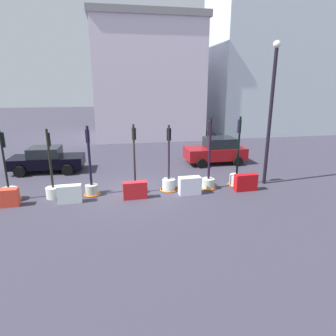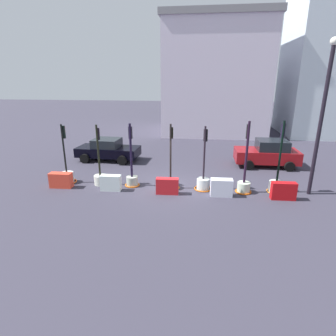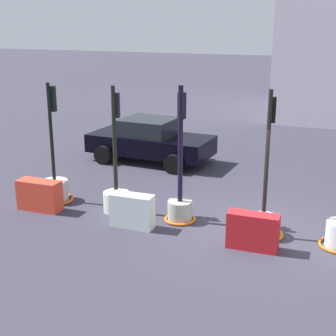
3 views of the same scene
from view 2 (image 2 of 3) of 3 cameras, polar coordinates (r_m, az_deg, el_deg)
ground_plane at (r=14.55m, az=0.05°, el=-3.90°), size 120.00×120.00×0.00m
traffic_light_0 at (r=15.98m, az=-20.27°, el=-1.26°), size 0.99×0.99×3.21m
traffic_light_1 at (r=15.12m, az=-13.92°, el=-1.36°), size 0.67×0.67×3.24m
traffic_light_2 at (r=14.62m, az=-7.52°, el=-1.39°), size 0.78×0.78×3.32m
traffic_light_3 at (r=14.20m, az=0.53°, el=-2.42°), size 0.94×0.94×3.35m
traffic_light_4 at (r=14.18m, az=7.34°, el=-2.43°), size 0.91×0.91×3.27m
traffic_light_5 at (r=14.15m, az=15.55°, el=-2.46°), size 0.81×0.81×3.57m
traffic_light_6 at (r=14.73m, az=21.64°, el=-2.78°), size 0.88×0.88×3.59m
construction_barrier_0 at (r=15.39m, az=-21.36°, el=-2.37°), size 1.16×0.49×0.79m
construction_barrier_1 at (r=14.23m, az=-11.82°, el=-3.05°), size 1.04×0.43×0.81m
construction_barrier_2 at (r=13.54m, az=-0.14°, el=-3.78°), size 1.11×0.42×0.80m
construction_barrier_3 at (r=13.54m, az=11.04°, el=-4.02°), size 1.06×0.51×0.86m
construction_barrier_4 at (r=14.01m, az=22.87°, el=-4.42°), size 1.14×0.42×0.84m
car_red_compact at (r=18.93m, az=19.99°, el=2.89°), size 3.98×2.30×1.73m
car_black_sedan at (r=19.60m, az=-12.36°, el=3.75°), size 4.33×2.38×1.51m
building_main_facade at (r=30.18m, az=9.79°, el=18.11°), size 10.45×9.10×11.21m
street_lamp_post at (r=14.44m, az=29.46°, el=10.22°), size 0.36×0.36×7.12m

